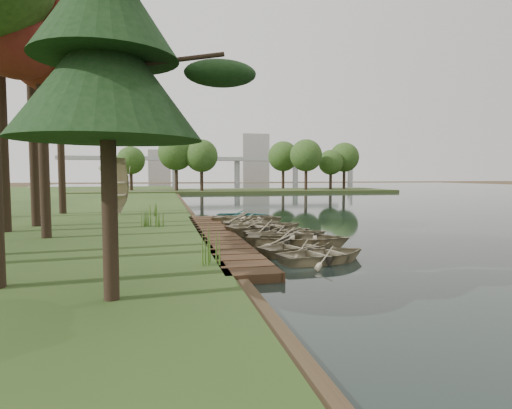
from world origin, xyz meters
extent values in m
plane|color=#3D2F1D|center=(0.00, 0.00, 0.00)|extent=(300.00, 300.00, 0.00)
cube|color=black|center=(30.00, 20.00, 0.03)|extent=(130.00, 200.00, 0.05)
cube|color=#372415|center=(-1.60, 0.00, 0.15)|extent=(1.60, 16.00, 0.30)
cube|color=#34421D|center=(8.00, 50.00, 0.23)|extent=(50.00, 14.00, 0.45)
cylinder|color=black|center=(-15.33, 50.00, 2.85)|extent=(0.50, 0.50, 4.80)
sphere|color=#2D4B19|center=(-15.33, 50.00, 6.45)|extent=(5.60, 5.60, 5.60)
cylinder|color=black|center=(-8.67, 50.00, 2.85)|extent=(0.50, 0.50, 4.80)
sphere|color=#2D4B19|center=(-8.67, 50.00, 6.45)|extent=(5.60, 5.60, 5.60)
cylinder|color=black|center=(-2.00, 50.00, 2.85)|extent=(0.50, 0.50, 4.80)
sphere|color=#2D4B19|center=(-2.00, 50.00, 6.45)|extent=(5.60, 5.60, 5.60)
cylinder|color=black|center=(4.67, 50.00, 2.85)|extent=(0.50, 0.50, 4.80)
sphere|color=#2D4B19|center=(4.67, 50.00, 6.45)|extent=(5.60, 5.60, 5.60)
cylinder|color=black|center=(11.33, 50.00, 2.85)|extent=(0.50, 0.50, 4.80)
sphere|color=#2D4B19|center=(11.33, 50.00, 6.45)|extent=(5.60, 5.60, 5.60)
cylinder|color=black|center=(18.00, 50.00, 2.85)|extent=(0.50, 0.50, 4.80)
sphere|color=#2D4B19|center=(18.00, 50.00, 6.45)|extent=(5.60, 5.60, 5.60)
cylinder|color=black|center=(24.67, 50.00, 2.85)|extent=(0.50, 0.50, 4.80)
sphere|color=#2D4B19|center=(24.67, 50.00, 6.45)|extent=(5.60, 5.60, 5.60)
cube|color=#A5A5A0|center=(10.00, 120.00, 8.00)|extent=(90.00, 4.00, 1.20)
cylinder|color=#A5A5A0|center=(-20.00, 120.00, 4.00)|extent=(1.80, 1.80, 8.00)
cylinder|color=#A5A5A0|center=(0.00, 120.00, 4.00)|extent=(1.80, 1.80, 8.00)
cylinder|color=#A5A5A0|center=(20.00, 120.00, 4.00)|extent=(1.80, 1.80, 8.00)
cylinder|color=#A5A5A0|center=(40.00, 120.00, 4.00)|extent=(1.80, 1.80, 8.00)
cylinder|color=#A5A5A0|center=(60.00, 120.00, 4.00)|extent=(1.80, 1.80, 8.00)
cube|color=#A5A5A0|center=(30.00, 140.00, 9.00)|extent=(10.00, 8.00, 18.00)
cube|color=#A5A5A0|center=(-5.00, 145.00, 6.00)|extent=(8.00, 8.00, 12.00)
imported|color=tan|center=(1.19, -5.69, 0.38)|extent=(3.65, 2.99, 0.66)
imported|color=tan|center=(0.86, -4.14, 0.37)|extent=(3.66, 3.11, 0.64)
imported|color=tan|center=(1.23, -2.80, 0.46)|extent=(4.77, 4.12, 0.83)
imported|color=tan|center=(1.28, -1.34, 0.42)|extent=(3.89, 2.98, 0.75)
imported|color=tan|center=(1.19, -0.18, 0.39)|extent=(3.72, 3.01, 0.68)
imported|color=tan|center=(0.92, 1.25, 0.45)|extent=(4.49, 3.69, 0.81)
imported|color=tan|center=(0.96, 2.23, 0.39)|extent=(3.90, 3.38, 0.68)
imported|color=tan|center=(0.72, 3.62, 0.38)|extent=(3.32, 2.50, 0.65)
imported|color=tan|center=(0.78, 5.18, 0.46)|extent=(4.62, 3.82, 0.83)
imported|color=tan|center=(1.19, 6.41, 0.38)|extent=(3.62, 2.95, 0.66)
imported|color=#276C67|center=(1.03, 7.86, 0.39)|extent=(3.81, 3.21, 0.67)
imported|color=tan|center=(-6.76, 10.18, 0.68)|extent=(4.50, 4.44, 0.76)
cylinder|color=black|center=(-8.63, 0.20, 4.17)|extent=(0.39, 0.39, 7.74)
ellipsoid|color=maroon|center=(-8.63, 0.20, 8.04)|extent=(4.31, 4.31, 3.66)
cylinder|color=black|center=(-10.93, 2.61, 6.14)|extent=(0.47, 0.47, 11.68)
cylinder|color=black|center=(-10.20, 4.66, 5.21)|extent=(0.44, 0.44, 9.82)
ellipsoid|color=#2D4B19|center=(-10.20, 4.66, 10.12)|extent=(4.69, 4.69, 3.98)
cylinder|color=black|center=(-10.48, 11.90, 5.60)|extent=(0.45, 0.45, 10.60)
ellipsoid|color=#2D4B19|center=(-10.48, 11.90, 10.90)|extent=(4.10, 4.10, 3.48)
cylinder|color=black|center=(-5.00, -9.51, 2.22)|extent=(0.32, 0.32, 3.84)
cone|color=black|center=(-5.00, -9.51, 4.89)|extent=(3.80, 3.80, 2.60)
cone|color=black|center=(-5.00, -9.51, 6.31)|extent=(2.90, 2.90, 2.25)
cone|color=#3F661E|center=(-2.60, -6.40, 0.87)|extent=(0.60, 0.60, 1.15)
cone|color=#3F661E|center=(-4.17, 3.21, 0.73)|extent=(0.60, 0.60, 0.86)
cone|color=#3F661E|center=(-4.78, 3.47, 0.77)|extent=(0.60, 0.60, 0.93)
cone|color=#3F661E|center=(-4.54, 8.86, 0.73)|extent=(0.60, 0.60, 0.86)
camera|label=1|loc=(-3.93, -18.68, 2.89)|focal=30.00mm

